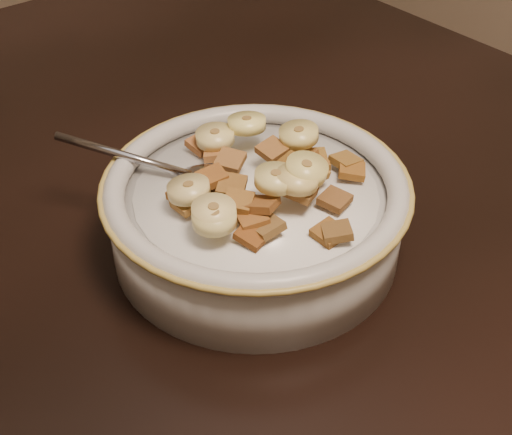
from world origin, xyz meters
TOP-DOWN VIEW (x-y plane):
  - cereal_bowl at (0.25, -0.13)m, footprint 0.23×0.23m
  - milk at (0.25, -0.13)m, footprint 0.19×0.19m
  - spoon at (0.23, -0.10)m, footprint 0.07×0.07m
  - cereal_square_0 at (0.25, -0.06)m, footprint 0.02×0.02m
  - cereal_square_1 at (0.23, -0.16)m, footprint 0.03×0.03m
  - cereal_square_2 at (0.25, -0.10)m, footprint 0.03×0.03m
  - cereal_square_3 at (0.30, -0.14)m, footprint 0.03×0.03m
  - cereal_square_4 at (0.33, -0.15)m, footprint 0.02×0.02m
  - cereal_square_5 at (0.23, -0.13)m, footprint 0.03×0.03m
  - cereal_square_6 at (0.30, -0.14)m, footprint 0.03×0.03m
  - cereal_square_7 at (0.26, -0.20)m, footprint 0.02×0.02m
  - cereal_square_8 at (0.26, -0.21)m, footprint 0.03×0.03m
  - cereal_square_9 at (0.29, -0.18)m, footprint 0.03×0.03m
  - cereal_square_10 at (0.22, -0.15)m, footprint 0.03×0.03m
  - cereal_square_11 at (0.23, -0.18)m, footprint 0.02×0.02m
  - cereal_square_12 at (0.22, -0.12)m, footprint 0.02×0.02m
  - cereal_square_13 at (0.20, -0.11)m, footprint 0.02×0.02m
  - cereal_square_14 at (0.28, -0.14)m, footprint 0.02×0.02m
  - cereal_square_15 at (0.31, -0.13)m, footprint 0.03×0.03m
  - cereal_square_16 at (0.28, -0.12)m, footprint 0.02×0.02m
  - cereal_square_17 at (0.32, -0.16)m, footprint 0.03×0.03m
  - cereal_square_18 at (0.25, -0.08)m, footprint 0.03×0.03m
  - cereal_square_19 at (0.26, -0.06)m, footprint 0.03×0.03m
  - cereal_square_20 at (0.26, -0.17)m, footprint 0.03×0.03m
  - cereal_square_21 at (0.30, -0.13)m, footprint 0.02×0.02m
  - cereal_square_22 at (0.22, -0.18)m, footprint 0.03×0.03m
  - cereal_square_23 at (0.30, -0.14)m, footprint 0.02×0.02m
  - cereal_square_24 at (0.29, -0.15)m, footprint 0.02×0.02m
  - cereal_square_25 at (0.20, -0.12)m, footprint 0.02×0.02m
  - cereal_square_26 at (0.22, -0.17)m, footprint 0.03×0.03m
  - banana_slice_0 at (0.25, -0.16)m, footprint 0.04×0.04m
  - banana_slice_1 at (0.20, -0.15)m, footprint 0.04×0.04m
  - banana_slice_2 at (0.28, -0.08)m, footprint 0.04×0.04m
  - banana_slice_3 at (0.20, -0.12)m, footprint 0.04×0.04m
  - banana_slice_4 at (0.26, -0.17)m, footprint 0.04×0.04m
  - banana_slice_5 at (0.30, -0.12)m, footprint 0.03×0.03m
  - banana_slice_6 at (0.26, -0.07)m, footprint 0.04×0.04m
  - banana_slice_7 at (0.20, -0.16)m, footprint 0.04×0.04m
  - banana_slice_8 at (0.27, -0.16)m, footprint 0.04×0.04m

SIDE VIEW (x-z plane):
  - cereal_bowl at x=0.25m, z-range 0.75..0.80m
  - milk at x=0.25m, z-range 0.80..0.81m
  - spoon at x=0.23m, z-range 0.80..0.82m
  - cereal_square_7 at x=0.26m, z-range 0.81..0.81m
  - cereal_square_22 at x=0.22m, z-range 0.81..0.82m
  - cereal_square_8 at x=0.26m, z-range 0.81..0.82m
  - cereal_square_19 at x=0.26m, z-range 0.81..0.82m
  - cereal_square_9 at x=0.29m, z-range 0.81..0.82m
  - cereal_square_0 at x=0.25m, z-range 0.81..0.82m
  - cereal_square_17 at x=0.32m, z-range 0.81..0.82m
  - cereal_square_4 at x=0.33m, z-range 0.81..0.82m
  - cereal_square_11 at x=0.23m, z-range 0.81..0.82m
  - cereal_square_13 at x=0.20m, z-range 0.81..0.82m
  - cereal_square_25 at x=0.20m, z-range 0.81..0.82m
  - cereal_square_3 at x=0.30m, z-range 0.81..0.82m
  - cereal_square_18 at x=0.25m, z-range 0.81..0.82m
  - cereal_square_15 at x=0.31m, z-range 0.81..0.82m
  - cereal_square_6 at x=0.30m, z-range 0.81..0.82m
  - cereal_square_26 at x=0.22m, z-range 0.81..0.82m
  - cereal_square_23 at x=0.30m, z-range 0.81..0.82m
  - cereal_square_21 at x=0.30m, z-range 0.81..0.82m
  - cereal_square_24 at x=0.29m, z-range 0.81..0.83m
  - cereal_square_1 at x=0.23m, z-range 0.81..0.83m
  - cereal_square_10 at x=0.22m, z-range 0.82..0.83m
  - cereal_square_20 at x=0.26m, z-range 0.82..0.83m
  - cereal_square_2 at x=0.25m, z-range 0.82..0.83m
  - cereal_square_5 at x=0.23m, z-range 0.82..0.83m
  - banana_slice_6 at x=0.26m, z-range 0.82..0.83m
  - cereal_square_12 at x=0.22m, z-range 0.82..0.83m
  - cereal_square_14 at x=0.28m, z-range 0.82..0.83m
  - cereal_square_16 at x=0.28m, z-range 0.82..0.83m
  - banana_slice_3 at x=0.20m, z-range 0.82..0.83m
  - banana_slice_7 at x=0.20m, z-range 0.82..0.83m
  - banana_slice_1 at x=0.20m, z-range 0.82..0.83m
  - banana_slice_2 at x=0.28m, z-range 0.82..0.83m
  - banana_slice_5 at x=0.30m, z-range 0.82..0.84m
  - banana_slice_4 at x=0.26m, z-range 0.83..0.84m
  - banana_slice_0 at x=0.25m, z-range 0.83..0.84m
  - banana_slice_8 at x=0.27m, z-range 0.83..0.84m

